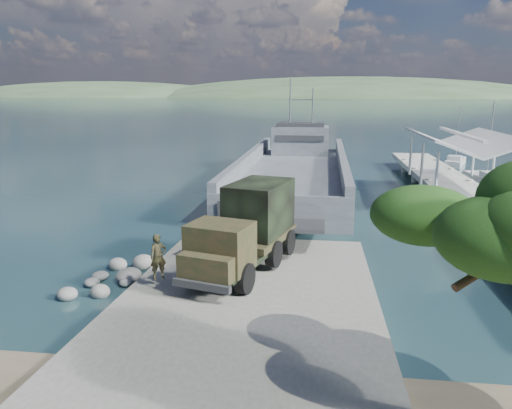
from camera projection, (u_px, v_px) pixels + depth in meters
name	position (u px, v px, depth m)	size (l,w,h in m)	color
ground	(253.00, 297.00, 20.66)	(1400.00, 1400.00, 0.00)	#173338
boat_ramp	(249.00, 301.00, 19.63)	(10.00, 18.00, 0.50)	#65665D
shoreline_rocks	(114.00, 285.00, 21.90)	(3.20, 5.60, 0.90)	#595956
distant_headlands	(363.00, 97.00, 555.87)	(1000.00, 240.00, 48.00)	#334A2E
pier	(460.00, 184.00, 36.85)	(6.40, 44.00, 6.10)	#A3A399
landing_craft	(294.00, 177.00, 43.87)	(9.14, 34.75, 10.28)	#495056
military_truck	(247.00, 228.00, 22.32)	(4.39, 8.27, 3.68)	black
soldier	(159.00, 266.00, 20.16)	(0.68, 0.44, 1.85)	#212D19
sailboat_near	(487.00, 180.00, 44.97)	(2.58, 6.46, 7.66)	silver
sailboat_far	(455.00, 162.00, 56.61)	(3.54, 5.80, 6.81)	silver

